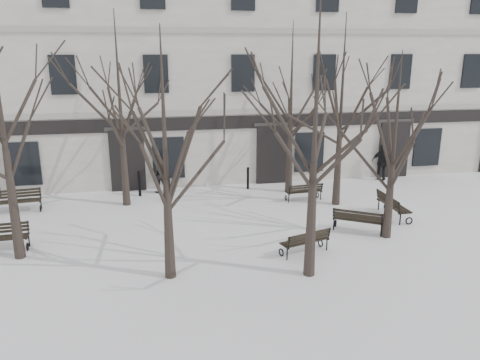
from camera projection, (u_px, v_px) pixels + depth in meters
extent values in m
plane|color=white|center=(229.00, 253.00, 15.37)|extent=(100.00, 100.00, 0.00)
cube|color=beige|center=(191.00, 67.00, 26.20)|extent=(40.00, 10.00, 11.00)
cube|color=#9A968D|center=(201.00, 113.00, 21.95)|extent=(40.00, 0.12, 0.25)
cube|color=#9A968D|center=(199.00, 30.00, 20.96)|extent=(40.00, 0.12, 0.25)
cube|color=black|center=(201.00, 123.00, 22.08)|extent=(40.00, 0.10, 0.60)
cube|color=black|center=(23.00, 164.00, 21.04)|extent=(1.50, 0.14, 2.00)
cube|color=black|center=(128.00, 161.00, 21.87)|extent=(1.60, 0.22, 2.90)
cube|color=#2D2B28|center=(125.00, 129.00, 21.43)|extent=(1.90, 0.08, 0.18)
cube|color=black|center=(168.00, 158.00, 22.21)|extent=(1.50, 0.14, 2.00)
cube|color=black|center=(272.00, 155.00, 23.13)|extent=(1.60, 0.22, 2.90)
cube|color=#2D2B28|center=(273.00, 125.00, 22.69)|extent=(1.90, 0.08, 0.18)
cube|color=black|center=(309.00, 152.00, 23.47)|extent=(1.50, 0.14, 2.00)
cube|color=black|center=(394.00, 150.00, 24.30)|extent=(1.60, 0.22, 2.90)
cube|color=#2D2B28|center=(397.00, 121.00, 23.86)|extent=(1.90, 0.08, 0.18)
cube|color=black|center=(427.00, 147.00, 24.64)|extent=(1.50, 0.14, 2.00)
cube|color=black|center=(63.00, 75.00, 20.37)|extent=(1.10, 0.14, 1.70)
cube|color=black|center=(156.00, 74.00, 21.09)|extent=(1.10, 0.14, 1.70)
cube|color=black|center=(243.00, 73.00, 21.81)|extent=(1.10, 0.14, 1.70)
cube|color=black|center=(324.00, 72.00, 22.53)|extent=(1.10, 0.14, 1.70)
cube|color=black|center=(400.00, 72.00, 23.25)|extent=(1.10, 0.14, 1.70)
cube|color=black|center=(472.00, 71.00, 23.97)|extent=(1.10, 0.14, 1.70)
cone|color=black|center=(13.00, 205.00, 14.57)|extent=(0.34, 0.34, 3.55)
cone|color=black|center=(169.00, 229.00, 13.38)|extent=(0.34, 0.34, 2.98)
cone|color=black|center=(311.00, 221.00, 13.44)|extent=(0.34, 0.34, 3.42)
cone|color=black|center=(389.00, 201.00, 16.36)|extent=(0.34, 0.34, 2.71)
cone|color=black|center=(124.00, 167.00, 19.74)|extent=(0.34, 0.34, 3.36)
cone|color=black|center=(289.00, 158.00, 21.62)|extent=(0.34, 0.34, 3.22)
cone|color=black|center=(338.00, 167.00, 19.81)|extent=(0.34, 0.34, 3.31)
torus|color=black|center=(28.00, 247.00, 15.53)|extent=(0.07, 0.29, 0.29)
cylinder|color=black|center=(29.00, 240.00, 15.84)|extent=(0.05, 0.05, 0.44)
cube|color=black|center=(27.00, 236.00, 15.62)|extent=(0.09, 0.54, 0.05)
cube|color=black|center=(0.00, 237.00, 15.46)|extent=(1.78, 0.22, 0.03)
cube|color=black|center=(1.00, 236.00, 15.59)|extent=(1.78, 0.22, 0.03)
cube|color=black|center=(1.00, 232.00, 15.59)|extent=(1.77, 0.16, 0.09)
cube|color=black|center=(1.00, 228.00, 15.58)|extent=(1.77, 0.16, 0.09)
cube|color=black|center=(0.00, 225.00, 15.56)|extent=(1.77, 0.16, 0.09)
cylinder|color=black|center=(28.00, 228.00, 15.80)|extent=(0.05, 0.14, 0.49)
torus|color=black|center=(320.00, 243.00, 15.84)|extent=(0.13, 0.27, 0.27)
cylinder|color=black|center=(327.00, 244.00, 15.53)|extent=(0.05, 0.05, 0.42)
cube|color=black|center=(324.00, 237.00, 15.62)|extent=(0.20, 0.50, 0.05)
torus|color=black|center=(281.00, 252.00, 15.11)|extent=(0.13, 0.27, 0.27)
cylinder|color=black|center=(287.00, 254.00, 14.80)|extent=(0.05, 0.05, 0.42)
cube|color=black|center=(284.00, 246.00, 14.89)|extent=(0.20, 0.50, 0.05)
cube|color=black|center=(301.00, 239.00, 15.42)|extent=(1.63, 0.59, 0.03)
cube|color=black|center=(303.00, 240.00, 15.31)|extent=(1.63, 0.59, 0.03)
cube|color=black|center=(306.00, 241.00, 15.20)|extent=(1.63, 0.59, 0.03)
cube|color=black|center=(308.00, 243.00, 15.09)|extent=(1.63, 0.59, 0.03)
cube|color=black|center=(309.00, 240.00, 15.03)|extent=(1.61, 0.55, 0.08)
cube|color=black|center=(309.00, 237.00, 14.98)|extent=(1.61, 0.55, 0.08)
cube|color=black|center=(310.00, 234.00, 14.93)|extent=(1.61, 0.55, 0.08)
cylinder|color=black|center=(329.00, 234.00, 15.36)|extent=(0.08, 0.14, 0.46)
cylinder|color=black|center=(289.00, 243.00, 14.63)|extent=(0.08, 0.14, 0.46)
torus|color=black|center=(382.00, 229.00, 17.02)|extent=(0.20, 0.27, 0.29)
cylinder|color=black|center=(381.00, 231.00, 16.68)|extent=(0.05, 0.05, 0.45)
cube|color=black|center=(382.00, 223.00, 16.78)|extent=(0.34, 0.49, 0.05)
torus|color=black|center=(335.00, 223.00, 17.63)|extent=(0.20, 0.27, 0.29)
cylinder|color=black|center=(334.00, 224.00, 17.29)|extent=(0.05, 0.05, 0.45)
cube|color=black|center=(335.00, 217.00, 17.39)|extent=(0.34, 0.49, 0.05)
cube|color=black|center=(359.00, 218.00, 17.27)|extent=(1.56, 1.04, 0.03)
cube|color=black|center=(359.00, 219.00, 17.15)|extent=(1.56, 1.04, 0.03)
cube|color=black|center=(358.00, 220.00, 17.03)|extent=(1.56, 1.04, 0.03)
cube|color=black|center=(357.00, 221.00, 16.90)|extent=(1.56, 1.04, 0.03)
cube|color=black|center=(357.00, 218.00, 16.83)|extent=(1.53, 1.00, 0.09)
cube|color=black|center=(358.00, 215.00, 16.78)|extent=(1.53, 1.00, 0.09)
cube|color=black|center=(358.00, 212.00, 16.73)|extent=(1.53, 1.00, 0.09)
cylinder|color=black|center=(382.00, 220.00, 16.50)|extent=(0.11, 0.14, 0.50)
cylinder|color=black|center=(334.00, 214.00, 17.10)|extent=(0.11, 0.14, 0.50)
torus|color=black|center=(41.00, 208.00, 19.27)|extent=(0.09, 0.30, 0.30)
cylinder|color=black|center=(41.00, 204.00, 19.59)|extent=(0.05, 0.05, 0.46)
cube|color=black|center=(40.00, 200.00, 19.36)|extent=(0.12, 0.56, 0.05)
cube|color=black|center=(16.00, 203.00, 18.89)|extent=(1.83, 0.31, 0.04)
cube|color=black|center=(17.00, 202.00, 19.02)|extent=(1.83, 0.31, 0.04)
cube|color=black|center=(17.00, 201.00, 19.16)|extent=(1.83, 0.31, 0.04)
cube|color=black|center=(18.00, 200.00, 19.29)|extent=(1.83, 0.31, 0.04)
cube|color=black|center=(18.00, 196.00, 19.29)|extent=(1.83, 0.26, 0.09)
cube|color=black|center=(17.00, 193.00, 19.28)|extent=(1.83, 0.26, 0.09)
cube|color=black|center=(17.00, 190.00, 19.26)|extent=(1.83, 0.26, 0.09)
cylinder|color=black|center=(40.00, 193.00, 19.55)|extent=(0.06, 0.15, 0.51)
torus|color=black|center=(317.00, 195.00, 21.10)|extent=(0.07, 0.26, 0.26)
cylinder|color=black|center=(321.00, 195.00, 20.78)|extent=(0.04, 0.04, 0.40)
cube|color=black|center=(319.00, 190.00, 20.87)|extent=(0.09, 0.50, 0.04)
torus|color=black|center=(286.00, 198.00, 20.69)|extent=(0.07, 0.26, 0.26)
cylinder|color=black|center=(289.00, 198.00, 20.37)|extent=(0.04, 0.04, 0.40)
cube|color=black|center=(288.00, 193.00, 20.47)|extent=(0.09, 0.50, 0.04)
cube|color=black|center=(302.00, 190.00, 20.85)|extent=(1.61, 0.23, 0.03)
cube|color=black|center=(303.00, 191.00, 20.73)|extent=(1.61, 0.23, 0.03)
cube|color=black|center=(304.00, 191.00, 20.62)|extent=(1.61, 0.23, 0.03)
cube|color=black|center=(305.00, 192.00, 20.50)|extent=(1.61, 0.23, 0.03)
cube|color=black|center=(306.00, 190.00, 20.43)|extent=(1.61, 0.18, 0.08)
cube|color=black|center=(306.00, 188.00, 20.39)|extent=(1.61, 0.18, 0.08)
cube|color=black|center=(306.00, 185.00, 20.34)|extent=(1.61, 0.18, 0.08)
cylinder|color=black|center=(322.00, 188.00, 20.61)|extent=(0.05, 0.13, 0.45)
cylinder|color=black|center=(290.00, 191.00, 20.20)|extent=(0.05, 0.13, 0.45)
torus|color=black|center=(409.00, 221.00, 17.85)|extent=(0.30, 0.05, 0.30)
cylinder|color=black|center=(400.00, 219.00, 17.76)|extent=(0.05, 0.05, 0.47)
cube|color=black|center=(405.00, 213.00, 17.73)|extent=(0.57, 0.06, 0.05)
torus|color=black|center=(387.00, 206.00, 19.53)|extent=(0.30, 0.05, 0.30)
cylinder|color=black|center=(379.00, 205.00, 19.44)|extent=(0.05, 0.05, 0.47)
cube|color=black|center=(383.00, 199.00, 19.41)|extent=(0.57, 0.06, 0.05)
cube|color=black|center=(399.00, 205.00, 18.61)|extent=(0.11, 1.88, 0.04)
cube|color=black|center=(396.00, 205.00, 18.58)|extent=(0.11, 1.88, 0.04)
cube|color=black|center=(392.00, 205.00, 18.56)|extent=(0.11, 1.88, 0.04)
cube|color=black|center=(389.00, 206.00, 18.53)|extent=(0.11, 1.88, 0.04)
cube|color=black|center=(388.00, 202.00, 18.49)|extent=(0.05, 1.87, 0.09)
cube|color=black|center=(388.00, 199.00, 18.45)|extent=(0.05, 1.87, 0.09)
cube|color=black|center=(388.00, 196.00, 18.41)|extent=(0.05, 1.87, 0.09)
cylinder|color=black|center=(399.00, 208.00, 17.63)|extent=(0.15, 0.04, 0.52)
cylinder|color=black|center=(378.00, 195.00, 19.31)|extent=(0.15, 0.04, 0.52)
cylinder|color=black|center=(139.00, 184.00, 21.25)|extent=(0.13, 0.13, 1.09)
sphere|color=black|center=(139.00, 172.00, 21.09)|extent=(0.15, 0.15, 0.15)
cylinder|color=black|center=(248.00, 179.00, 22.36)|extent=(0.12, 0.12, 0.99)
sphere|color=black|center=(248.00, 168.00, 22.22)|extent=(0.14, 0.14, 0.14)
imported|color=black|center=(160.00, 192.00, 21.95)|extent=(0.89, 0.71, 1.75)
imported|color=black|center=(381.00, 180.00, 24.02)|extent=(1.12, 1.08, 1.87)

